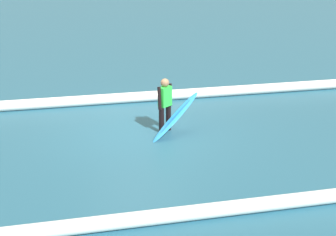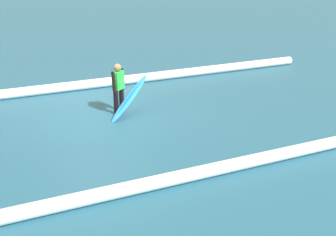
% 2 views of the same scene
% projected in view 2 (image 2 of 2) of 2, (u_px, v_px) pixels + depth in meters
% --- Properties ---
extents(ground_plane, '(161.66, 161.66, 0.00)m').
position_uv_depth(ground_plane, '(96.00, 114.00, 12.42)').
color(ground_plane, '#245B74').
extents(surfer, '(0.43, 0.43, 1.42)m').
position_uv_depth(surfer, '(118.00, 86.00, 12.29)').
color(surfer, black).
rests_on(surfer, ground_plane).
extents(surfboard, '(1.53, 1.09, 1.00)m').
position_uv_depth(surfboard, '(130.00, 98.00, 12.24)').
color(surfboard, '#268CE5').
rests_on(surfboard, ground_plane).
extents(wave_crest_midground, '(16.68, 0.36, 0.28)m').
position_uv_depth(wave_crest_midground, '(174.00, 179.00, 8.53)').
color(wave_crest_midground, white).
rests_on(wave_crest_midground, ground_plane).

